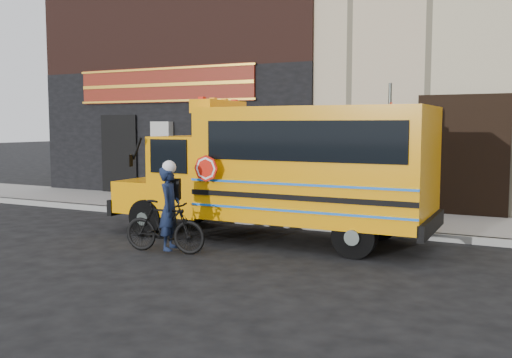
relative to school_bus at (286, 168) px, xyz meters
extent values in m
plane|color=black|center=(-1.05, -1.25, -1.51)|extent=(120.00, 120.00, 0.00)
cube|color=gray|center=(-1.05, 1.35, -1.43)|extent=(40.00, 0.20, 0.15)
cube|color=gray|center=(-1.05, 2.85, -1.43)|extent=(40.00, 3.00, 0.15)
cube|color=tan|center=(-1.05, 9.25, 4.64)|extent=(20.00, 10.00, 12.00)
cube|color=black|center=(-6.05, 4.30, 0.64)|extent=(10.00, 0.30, 4.00)
cube|color=black|center=(-6.05, 4.30, 4.14)|extent=(10.00, 0.28, 3.00)
cube|color=maroon|center=(-6.05, 4.13, 2.14)|extent=(6.50, 0.12, 1.10)
cube|color=black|center=(-7.85, 4.15, -0.11)|extent=(1.30, 0.10, 2.50)
cube|color=black|center=(-4.25, 4.15, -0.11)|extent=(1.30, 0.10, 2.50)
cylinder|color=black|center=(-2.82, -0.96, -1.11)|extent=(0.80, 0.28, 0.80)
cylinder|color=black|center=(-2.83, 0.94, -1.11)|extent=(0.80, 0.28, 0.80)
cylinder|color=black|center=(1.78, -0.94, -1.11)|extent=(0.80, 0.28, 0.80)
cylinder|color=black|center=(1.77, 0.96, -1.11)|extent=(0.80, 0.28, 0.80)
cube|color=orange|center=(-3.28, -0.01, -0.71)|extent=(1.01, 2.00, 0.70)
cube|color=black|center=(-3.83, -0.01, -0.96)|extent=(0.13, 2.05, 0.35)
cube|color=orange|center=(-2.18, -0.01, -0.21)|extent=(1.21, 2.11, 1.70)
cube|color=black|center=(-2.75, -0.01, 0.19)|extent=(0.07, 1.80, 0.90)
cube|color=orange|center=(0.67, 0.01, 0.11)|extent=(4.51, 2.22, 2.25)
cube|color=black|center=(2.95, 0.02, -0.96)|extent=(0.13, 2.20, 0.30)
cube|color=black|center=(0.78, -1.10, 0.59)|extent=(3.90, 0.06, 0.75)
cube|color=orange|center=(-1.58, 0.00, 1.27)|extent=(0.51, 1.60, 0.28)
cylinder|color=red|center=(-1.12, -1.30, 0.04)|extent=(0.52, 0.03, 0.52)
cylinder|color=#3E4642|center=(1.83, 1.27, 0.13)|extent=(0.07, 0.07, 3.27)
cube|color=red|center=(1.86, 1.20, 1.15)|extent=(0.13, 0.27, 0.41)
cube|color=white|center=(1.86, 1.20, 0.64)|extent=(0.13, 0.27, 0.36)
imported|color=black|center=(-1.55, -2.11, -1.01)|extent=(1.70, 0.67, 0.99)
imported|color=#111A34|center=(-1.48, -2.02, -0.72)|extent=(0.52, 0.66, 1.58)
camera|label=1|loc=(4.73, -10.76, 0.88)|focal=40.00mm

